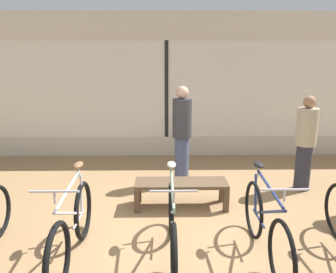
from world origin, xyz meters
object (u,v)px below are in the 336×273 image
(bicycle_left, at_px, (72,228))
(display_bench, at_px, (181,186))
(bicycle_right, at_px, (265,226))
(customer_near_rack, at_px, (182,133))
(customer_by_window, at_px, (305,142))
(bicycle_center, at_px, (172,226))

(bicycle_left, bearing_deg, display_bench, 46.38)
(bicycle_right, xyz_separation_m, display_bench, (-0.87, 1.34, -0.06))
(customer_near_rack, bearing_deg, bicycle_left, -119.67)
(bicycle_left, bearing_deg, customer_near_rack, 60.33)
(bicycle_left, xyz_separation_m, customer_by_window, (3.42, 2.00, 0.46))
(bicycle_left, height_order, display_bench, bicycle_left)
(bicycle_right, bearing_deg, bicycle_left, -179.88)
(bicycle_left, bearing_deg, bicycle_right, 0.12)
(customer_near_rack, bearing_deg, bicycle_center, -95.87)
(display_bench, height_order, customer_by_window, customer_by_window)
(bicycle_right, height_order, display_bench, bicycle_right)
(display_bench, bearing_deg, bicycle_right, -56.96)
(bicycle_left, distance_m, bicycle_center, 1.11)
(bicycle_left, relative_size, customer_by_window, 1.08)
(bicycle_center, relative_size, customer_by_window, 1.06)
(bicycle_right, xyz_separation_m, customer_near_rack, (-0.81, 2.36, 0.53))
(customer_by_window, bearing_deg, bicycle_left, -149.66)
(bicycle_center, height_order, customer_near_rack, customer_near_rack)
(bicycle_left, height_order, bicycle_center, bicycle_left)
(bicycle_center, xyz_separation_m, display_bench, (0.17, 1.29, -0.04))
(customer_near_rack, relative_size, customer_by_window, 1.08)
(bicycle_center, height_order, bicycle_right, bicycle_right)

